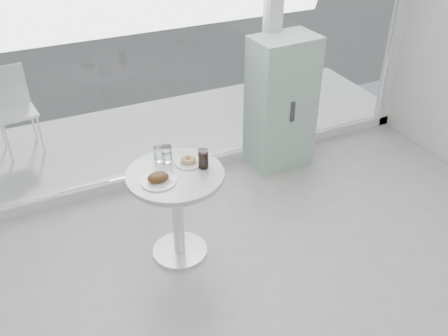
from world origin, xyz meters
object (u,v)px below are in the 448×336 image
cola_glass (203,159)px  plate_donut (188,161)px  water_tumbler_a (158,155)px  main_table (177,197)px  mint_cabinet (281,103)px  plate_fritter (159,179)px  water_tumbler_b (167,155)px  patio_chair (13,105)px

cola_glass → plate_donut: bearing=129.7°
water_tumbler_a → main_table: bearing=-76.3°
main_table → mint_cabinet: 1.67m
plate_fritter → water_tumbler_a: 0.28m
cola_glass → mint_cabinet: bearing=36.8°
plate_donut → water_tumbler_b: size_ratio=1.56×
plate_fritter → water_tumbler_b: size_ratio=1.95×
main_table → patio_chair: size_ratio=0.88×
patio_chair → cola_glass: bearing=-68.5°
patio_chair → water_tumbler_b: (0.96, -2.02, 0.28)m
plate_donut → cola_glass: bearing=-50.3°
plate_donut → water_tumbler_a: 0.23m
main_table → patio_chair: bearing=113.5°
mint_cabinet → plate_donut: mint_cabinet is taller
main_table → plate_fritter: bearing=-158.2°
plate_fritter → water_tumbler_b: 0.27m
plate_fritter → water_tumbler_a: bearing=71.5°
main_table → water_tumbler_a: size_ratio=6.56×
plate_donut → mint_cabinet: bearing=32.0°
main_table → water_tumbler_b: 0.33m
mint_cabinet → cola_glass: bearing=-146.9°
water_tumbler_a → water_tumbler_b: size_ratio=0.90×
patio_chair → plate_fritter: 2.41m
main_table → cola_glass: 0.36m
plate_fritter → water_tumbler_b: (0.14, 0.23, 0.03)m
main_table → plate_fritter: 0.29m
plate_fritter → plate_donut: 0.31m
water_tumbler_b → plate_donut: bearing=-34.7°
cola_glass → water_tumbler_b: bearing=138.5°
plate_fritter → water_tumbler_a: size_ratio=2.17×
main_table → patio_chair: (-0.96, 2.19, -0.00)m
patio_chair → plate_donut: patio_chair is taller
water_tumbler_a → plate_donut: bearing=-34.3°
main_table → mint_cabinet: (1.42, 0.88, 0.11)m
water_tumbler_b → patio_chair: bearing=115.4°
plate_fritter → cola_glass: bearing=6.4°
main_table → plate_donut: bearing=30.8°
plate_donut → main_table: bearing=-149.2°
patio_chair → water_tumbler_b: 2.25m
main_table → patio_chair: patio_chair is taller
patio_chair → water_tumbler_a: patio_chair is taller
plate_fritter → water_tumbler_b: bearing=58.3°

